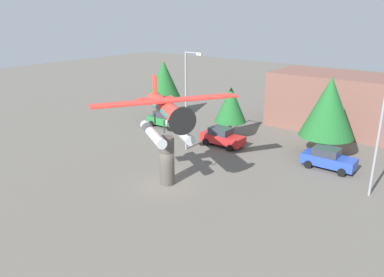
# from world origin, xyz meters

# --- Properties ---
(ground_plane) EXTENTS (140.00, 140.00, 0.00)m
(ground_plane) POSITION_xyz_m (0.00, 0.00, 0.00)
(ground_plane) COLOR #605B54
(display_pedestal) EXTENTS (1.10, 1.10, 3.68)m
(display_pedestal) POSITION_xyz_m (0.00, 0.00, 1.84)
(display_pedestal) COLOR #4C4742
(display_pedestal) RESTS_ON ground
(floatplane_monument) EXTENTS (7.01, 9.41, 4.00)m
(floatplane_monument) POSITION_xyz_m (0.11, -0.07, 5.35)
(floatplane_monument) COLOR silver
(floatplane_monument) RESTS_ON display_pedestal
(car_near_green) EXTENTS (4.20, 2.02, 1.76)m
(car_near_green) POSITION_xyz_m (-9.92, 10.92, 0.88)
(car_near_green) COLOR #237A38
(car_near_green) RESTS_ON ground
(car_mid_red) EXTENTS (4.20, 2.02, 1.76)m
(car_mid_red) POSITION_xyz_m (-1.45, 9.58, 0.88)
(car_mid_red) COLOR red
(car_mid_red) RESTS_ON ground
(car_far_blue) EXTENTS (4.20, 2.02, 1.76)m
(car_far_blue) POSITION_xyz_m (8.47, 10.19, 0.88)
(car_far_blue) COLOR #2847B7
(car_far_blue) RESTS_ON ground
(streetlight_primary) EXTENTS (1.84, 0.28, 9.00)m
(streetlight_primary) POSITION_xyz_m (-3.35, 6.64, 5.15)
(streetlight_primary) COLOR gray
(streetlight_primary) RESTS_ON ground
(streetlight_secondary) EXTENTS (1.84, 0.28, 8.36)m
(streetlight_secondary) POSITION_xyz_m (12.62, 7.26, 4.82)
(streetlight_secondary) COLOR gray
(streetlight_secondary) RESTS_ON ground
(storefront_building) EXTENTS (14.92, 7.30, 5.96)m
(storefront_building) POSITION_xyz_m (5.76, 22.00, 2.98)
(storefront_building) COLOR brown
(storefront_building) RESTS_ON ground
(tree_west) EXTENTS (3.98, 3.98, 6.79)m
(tree_west) POSITION_xyz_m (-12.88, 14.11, 4.57)
(tree_west) COLOR brown
(tree_west) RESTS_ON ground
(tree_east) EXTENTS (3.20, 3.20, 5.27)m
(tree_east) POSITION_xyz_m (-2.19, 12.10, 3.47)
(tree_east) COLOR brown
(tree_east) RESTS_ON ground
(tree_center_back) EXTENTS (4.72, 4.72, 7.03)m
(tree_center_back) POSITION_xyz_m (7.14, 13.08, 4.41)
(tree_center_back) COLOR brown
(tree_center_back) RESTS_ON ground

